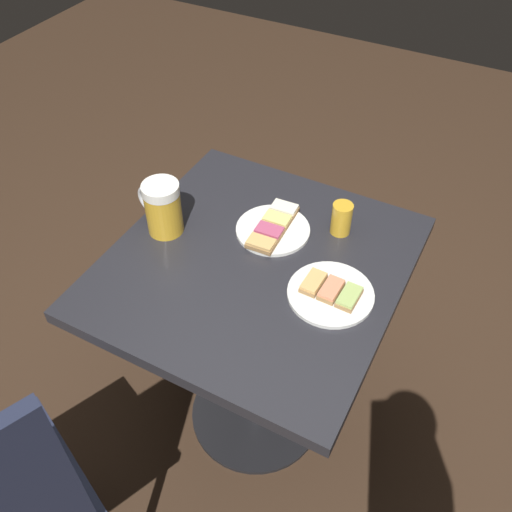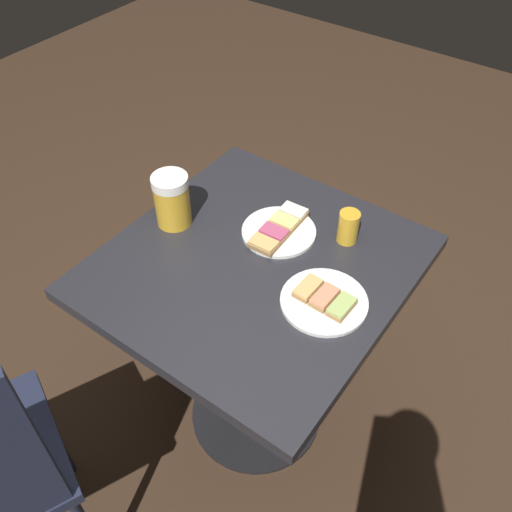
{
  "view_description": "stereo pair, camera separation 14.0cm",
  "coord_description": "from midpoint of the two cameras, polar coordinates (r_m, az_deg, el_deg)",
  "views": [
    {
      "loc": [
        -0.88,
        -0.46,
        1.75
      ],
      "look_at": [
        0.0,
        0.0,
        0.77
      ],
      "focal_mm": 39.28,
      "sensor_mm": 36.0,
      "label": 1
    },
    {
      "loc": [
        -0.8,
        -0.58,
        1.75
      ],
      "look_at": [
        0.0,
        0.0,
        0.77
      ],
      "focal_mm": 39.28,
      "sensor_mm": 36.0,
      "label": 2
    }
  ],
  "objects": [
    {
      "name": "ground_plane",
      "position": [
        2.01,
        -2.06,
        -15.77
      ],
      "size": [
        6.0,
        6.0,
        0.0
      ],
      "primitive_type": "plane",
      "color": "#382619"
    },
    {
      "name": "cafe_table",
      "position": [
        1.53,
        -2.61,
        -5.06
      ],
      "size": [
        0.75,
        0.72,
        0.75
      ],
      "color": "black",
      "rests_on": "ground_plane"
    },
    {
      "name": "plate_near",
      "position": [
        1.48,
        -0.95,
        2.73
      ],
      "size": [
        0.2,
        0.2,
        0.03
      ],
      "color": "white",
      "rests_on": "cafe_table"
    },
    {
      "name": "plate_far",
      "position": [
        1.33,
        4.65,
        -3.88
      ],
      "size": [
        0.21,
        0.21,
        0.03
      ],
      "color": "white",
      "rests_on": "cafe_table"
    },
    {
      "name": "beer_mug",
      "position": [
        1.48,
        -12.21,
        4.73
      ],
      "size": [
        0.1,
        0.15,
        0.15
      ],
      "color": "gold",
      "rests_on": "cafe_table"
    },
    {
      "name": "beer_glass_small",
      "position": [
        1.47,
        6.03,
        3.69
      ],
      "size": [
        0.05,
        0.05,
        0.09
      ],
      "primitive_type": "cylinder",
      "color": "gold",
      "rests_on": "cafe_table"
    }
  ]
}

